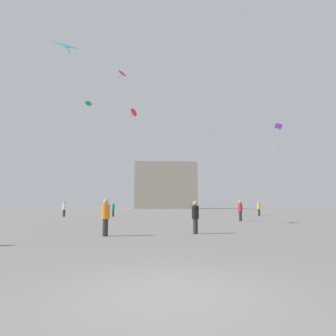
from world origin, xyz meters
TOP-DOWN VIEW (x-y plane):
  - ground_plane at (0.00, 0.00)m, footprint 300.00×300.00m
  - person_in_teal at (-6.59, 29.88)m, footprint 0.37×0.37m
  - person_in_orange at (-2.93, 8.72)m, footprint 0.38×0.38m
  - person_in_red at (6.37, 20.63)m, footprint 0.39×0.39m
  - person_in_black at (1.38, 9.77)m, footprint 0.36×0.36m
  - person_in_yellow at (11.46, 31.59)m, footprint 0.40×0.40m
  - person_in_white at (-12.19, 29.08)m, footprint 0.40×0.40m
  - kite_cyan_delta at (-7.67, 15.05)m, footprint 6.09×2.88m
  - kite_magenta_diamond at (-4.70, 23.17)m, footprint 2.39×7.32m
  - kite_emerald_diamond at (-10.11, 30.08)m, footprint 2.60×1.48m
  - kite_crimson_diamond at (-4.21, 29.39)m, footprint 3.03×1.31m
  - kite_violet_delta at (12.90, 27.78)m, footprint 1.89×4.49m
  - building_left_hall at (-1.00, 90.19)m, footprint 20.65×13.26m

SIDE VIEW (x-z plane):
  - ground_plane at x=0.00m, z-range 0.00..0.00m
  - person_in_black at x=1.38m, z-range 0.08..1.72m
  - person_in_teal at x=-6.59m, z-range 0.08..1.76m
  - person_in_orange at x=-2.93m, z-range 0.08..1.81m
  - person_in_red at x=6.37m, z-range 0.09..1.88m
  - person_in_yellow at x=11.46m, z-range 0.09..1.90m
  - person_in_white at x=-12.19m, z-range 0.09..1.94m
  - building_left_hall at x=-1.00m, z-range 0.00..14.84m
  - kite_violet_delta at x=12.90m, z-range 5.49..14.98m
  - kite_crimson_diamond at x=-4.21m, z-range 6.68..18.60m
  - kite_cyan_delta at x=-7.67m, z-range 6.88..19.11m
  - kite_emerald_diamond at x=-10.11m, z-range 7.30..20.42m
  - kite_magenta_diamond at x=-4.70m, z-range 7.65..21.49m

